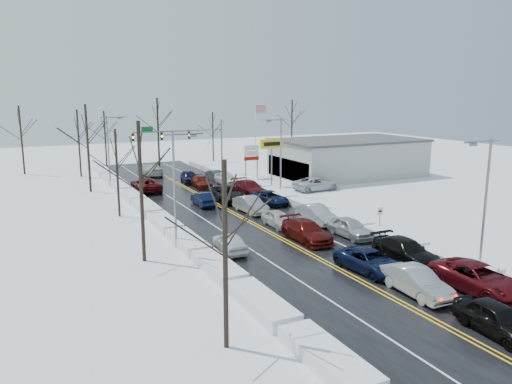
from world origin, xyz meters
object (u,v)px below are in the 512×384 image
queued_car_0 (496,334)px  traffic_signal_mast (189,138)px  tires_plus_sign (272,147)px  oncoming_car_0 (203,206)px  dealership_building (348,157)px  flagpole (256,131)px

queued_car_0 → traffic_signal_mast: bearing=92.2°
tires_plus_sign → oncoming_car_0: 14.90m
dealership_building → queued_car_0: dealership_building is taller
dealership_building → traffic_signal_mast: bearing=154.1°
dealership_building → queued_car_0: 48.32m
oncoming_car_0 → traffic_signal_mast: bearing=-102.3°
flagpole → queued_car_0: bearing=-103.9°
tires_plus_sign → queued_car_0: tires_plus_sign is taller
tires_plus_sign → dealership_building: tires_plus_sign is taller
tires_plus_sign → queued_car_0: (-8.85, -40.76, -4.99)m
traffic_signal_mast → oncoming_car_0: size_ratio=2.97×
flagpole → queued_car_0: 56.72m
traffic_signal_mast → flagpole: flagpole is taller
oncoming_car_0 → tires_plus_sign: bearing=-146.9°
tires_plus_sign → dealership_building: bearing=8.5°
traffic_signal_mast → oncoming_car_0: traffic_signal_mast is taller
dealership_building → oncoming_car_0: size_ratio=4.56×
flagpole → dealership_building: bearing=-53.7°
tires_plus_sign → queued_car_0: bearing=-102.2°
traffic_signal_mast → dealership_building: 23.01m
flagpole → queued_car_0: size_ratio=2.11×
oncoming_car_0 → flagpole: bearing=-126.0°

